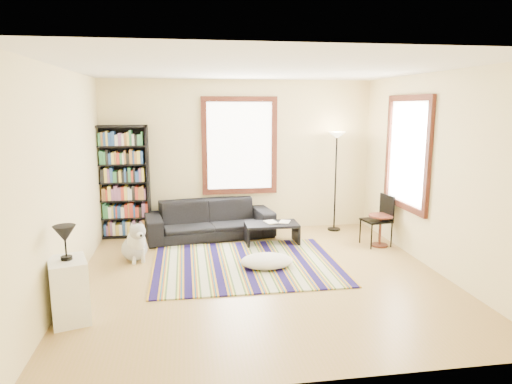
{
  "coord_description": "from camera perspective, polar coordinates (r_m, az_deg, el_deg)",
  "views": [
    {
      "loc": [
        -1.0,
        -5.92,
        2.34
      ],
      "look_at": [
        0.0,
        0.5,
        1.1
      ],
      "focal_mm": 32.0,
      "sensor_mm": 36.0,
      "label": 1
    }
  ],
  "objects": [
    {
      "name": "floor",
      "position": [
        6.47,
        0.7,
        -10.89
      ],
      "size": [
        5.0,
        5.0,
        0.1
      ],
      "primitive_type": "cube",
      "color": "#A77F4C",
      "rests_on": "ground"
    },
    {
      "name": "ceiling",
      "position": [
        6.03,
        0.76,
        15.65
      ],
      "size": [
        5.0,
        5.0,
        0.1
      ],
      "primitive_type": "cube",
      "color": "white",
      "rests_on": "floor"
    },
    {
      "name": "wall_back",
      "position": [
        8.59,
        -2.12,
        4.5
      ],
      "size": [
        5.0,
        0.1,
        2.8
      ],
      "primitive_type": "cube",
      "color": "beige",
      "rests_on": "floor"
    },
    {
      "name": "wall_front",
      "position": [
        3.64,
        7.45,
        -4.25
      ],
      "size": [
        5.0,
        0.1,
        2.8
      ],
      "primitive_type": "cube",
      "color": "beige",
      "rests_on": "floor"
    },
    {
      "name": "wall_left",
      "position": [
        6.19,
        -23.22,
        1.19
      ],
      "size": [
        0.1,
        5.0,
        2.8
      ],
      "primitive_type": "cube",
      "color": "beige",
      "rests_on": "floor"
    },
    {
      "name": "wall_right",
      "position": [
        6.97,
        21.88,
        2.27
      ],
      "size": [
        0.1,
        5.0,
        2.8
      ],
      "primitive_type": "cube",
      "color": "beige",
      "rests_on": "floor"
    },
    {
      "name": "window_back",
      "position": [
        8.49,
        -2.06,
        5.79
      ],
      "size": [
        1.2,
        0.06,
        1.6
      ],
      "primitive_type": "cube",
      "color": "white",
      "rests_on": "wall_back"
    },
    {
      "name": "window_right",
      "position": [
        7.6,
        18.41,
        4.66
      ],
      "size": [
        0.06,
        1.2,
        1.6
      ],
      "primitive_type": "cube",
      "color": "white",
      "rests_on": "wall_right"
    },
    {
      "name": "rug",
      "position": [
        6.87,
        -1.24,
        -9.04
      ],
      "size": [
        2.74,
        2.19,
        0.02
      ],
      "primitive_type": "cube",
      "color": "#140D41",
      "rests_on": "floor"
    },
    {
      "name": "sofa",
      "position": [
        8.23,
        -5.8,
        -3.4
      ],
      "size": [
        1.2,
        2.35,
        0.66
      ],
      "primitive_type": "imported",
      "rotation": [
        0.0,
        0.0,
        0.15
      ],
      "color": "black",
      "rests_on": "floor"
    },
    {
      "name": "bookshelf",
      "position": [
        8.42,
        -16.22,
        1.21
      ],
      "size": [
        0.9,
        0.3,
        2.0
      ],
      "primitive_type": "cube",
      "color": "black",
      "rests_on": "floor"
    },
    {
      "name": "coffee_table",
      "position": [
        7.85,
        1.96,
        -5.18
      ],
      "size": [
        1.01,
        0.76,
        0.36
      ],
      "primitive_type": "cube",
      "rotation": [
        0.0,
        0.0,
        -0.32
      ],
      "color": "black",
      "rests_on": "floor"
    },
    {
      "name": "book_a",
      "position": [
        7.78,
        1.24,
        -3.86
      ],
      "size": [
        0.28,
        0.23,
        0.02
      ],
      "primitive_type": "imported",
      "rotation": [
        0.0,
        0.0,
        0.24
      ],
      "color": "beige",
      "rests_on": "coffee_table"
    },
    {
      "name": "book_b",
      "position": [
        7.88,
        2.98,
        -3.71
      ],
      "size": [
        0.25,
        0.28,
        0.02
      ],
      "primitive_type": "imported",
      "rotation": [
        0.0,
        0.0,
        -0.4
      ],
      "color": "beige",
      "rests_on": "coffee_table"
    },
    {
      "name": "floor_cushion",
      "position": [
        6.75,
        1.36,
        -8.61
      ],
      "size": [
        0.91,
        0.78,
        0.19
      ],
      "primitive_type": "ellipsoid",
      "rotation": [
        0.0,
        0.0,
        0.3
      ],
      "color": "silver",
      "rests_on": "floor"
    },
    {
      "name": "floor_lamp",
      "position": [
        8.65,
        9.9,
        1.25
      ],
      "size": [
        0.39,
        0.39,
        1.86
      ],
      "primitive_type": null,
      "rotation": [
        0.0,
        0.0,
        -0.39
      ],
      "color": "black",
      "rests_on": "floor"
    },
    {
      "name": "side_table",
      "position": [
        7.96,
        15.25,
        -4.67
      ],
      "size": [
        0.52,
        0.52,
        0.54
      ],
      "primitive_type": "cylinder",
      "rotation": [
        0.0,
        0.0,
        0.39
      ],
      "color": "#4F2413",
      "rests_on": "floor"
    },
    {
      "name": "folding_chair",
      "position": [
        7.96,
        14.79,
        -3.46
      ],
      "size": [
        0.48,
        0.46,
        0.86
      ],
      "primitive_type": "cube",
      "rotation": [
        0.0,
        0.0,
        0.15
      ],
      "color": "black",
      "rests_on": "floor"
    },
    {
      "name": "white_cabinet",
      "position": [
        5.49,
        -22.32,
        -11.3
      ],
      "size": [
        0.51,
        0.59,
        0.7
      ],
      "primitive_type": "cube",
      "rotation": [
        0.0,
        0.0,
        0.3
      ],
      "color": "white",
      "rests_on": "floor"
    },
    {
      "name": "table_lamp",
      "position": [
        5.32,
        -22.73,
        -5.88
      ],
      "size": [
        0.27,
        0.27,
        0.38
      ],
      "primitive_type": null,
      "rotation": [
        0.0,
        0.0,
        -0.12
      ],
      "color": "black",
      "rests_on": "white_cabinet"
    },
    {
      "name": "dog",
      "position": [
        7.24,
        -14.99,
        -5.9
      ],
      "size": [
        0.64,
        0.73,
        0.61
      ],
      "primitive_type": null,
      "rotation": [
        0.0,
        0.0,
        0.39
      ],
      "color": "silver",
      "rests_on": "floor"
    }
  ]
}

